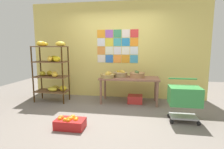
{
  "coord_description": "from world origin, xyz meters",
  "views": [
    {
      "loc": [
        0.7,
        -3.55,
        1.44
      ],
      "look_at": [
        0.02,
        0.64,
        0.81
      ],
      "focal_mm": 28.4,
      "sensor_mm": 36.0,
      "label": 1
    }
  ],
  "objects_px": {
    "fruit_basket_right": "(137,75)",
    "fruit_basket_back_left": "(108,75)",
    "banana_shelf_unit": "(52,68)",
    "fruit_basket_centre": "(121,74)",
    "shopping_cart": "(184,97)",
    "produce_crate_under_table": "(135,99)",
    "display_table": "(129,81)",
    "orange_crate_foreground": "(70,123)"
  },
  "relations": [
    {
      "from": "fruit_basket_right",
      "to": "fruit_basket_back_left",
      "type": "xyz_separation_m",
      "value": [
        -0.75,
        -0.17,
        -0.01
      ]
    },
    {
      "from": "banana_shelf_unit",
      "to": "fruit_basket_centre",
      "type": "height_order",
      "value": "banana_shelf_unit"
    },
    {
      "from": "fruit_basket_centre",
      "to": "shopping_cart",
      "type": "distance_m",
      "value": 1.81
    },
    {
      "from": "banana_shelf_unit",
      "to": "fruit_basket_back_left",
      "type": "xyz_separation_m",
      "value": [
        1.51,
        0.07,
        -0.18
      ]
    },
    {
      "from": "banana_shelf_unit",
      "to": "shopping_cart",
      "type": "height_order",
      "value": "banana_shelf_unit"
    },
    {
      "from": "fruit_basket_centre",
      "to": "produce_crate_under_table",
      "type": "height_order",
      "value": "fruit_basket_centre"
    },
    {
      "from": "banana_shelf_unit",
      "to": "shopping_cart",
      "type": "bearing_deg",
      "value": -14.8
    },
    {
      "from": "fruit_basket_centre",
      "to": "produce_crate_under_table",
      "type": "distance_m",
      "value": 0.77
    },
    {
      "from": "display_table",
      "to": "orange_crate_foreground",
      "type": "distance_m",
      "value": 2.02
    },
    {
      "from": "display_table",
      "to": "produce_crate_under_table",
      "type": "bearing_deg",
      "value": -2.2
    },
    {
      "from": "fruit_basket_back_left",
      "to": "produce_crate_under_table",
      "type": "xyz_separation_m",
      "value": [
        0.71,
        0.13,
        -0.65
      ]
    },
    {
      "from": "banana_shelf_unit",
      "to": "shopping_cart",
      "type": "xyz_separation_m",
      "value": [
        3.2,
        -0.85,
        -0.44
      ]
    },
    {
      "from": "fruit_basket_centre",
      "to": "orange_crate_foreground",
      "type": "relative_size",
      "value": 0.74
    },
    {
      "from": "produce_crate_under_table",
      "to": "fruit_basket_right",
      "type": "bearing_deg",
      "value": 44.61
    },
    {
      "from": "orange_crate_foreground",
      "to": "display_table",
      "type": "bearing_deg",
      "value": 60.99
    },
    {
      "from": "display_table",
      "to": "fruit_basket_centre",
      "type": "height_order",
      "value": "fruit_basket_centre"
    },
    {
      "from": "orange_crate_foreground",
      "to": "banana_shelf_unit",
      "type": "bearing_deg",
      "value": 126.19
    },
    {
      "from": "display_table",
      "to": "shopping_cart",
      "type": "bearing_deg",
      "value": -42.56
    },
    {
      "from": "banana_shelf_unit",
      "to": "fruit_basket_centre",
      "type": "bearing_deg",
      "value": 8.92
    },
    {
      "from": "banana_shelf_unit",
      "to": "display_table",
      "type": "bearing_deg",
      "value": 5.77
    },
    {
      "from": "fruit_basket_back_left",
      "to": "orange_crate_foreground",
      "type": "distance_m",
      "value": 1.75
    },
    {
      "from": "banana_shelf_unit",
      "to": "produce_crate_under_table",
      "type": "bearing_deg",
      "value": 5.18
    },
    {
      "from": "shopping_cart",
      "to": "banana_shelf_unit",
      "type": "bearing_deg",
      "value": 155.62
    },
    {
      "from": "orange_crate_foreground",
      "to": "shopping_cart",
      "type": "relative_size",
      "value": 0.63
    },
    {
      "from": "banana_shelf_unit",
      "to": "fruit_basket_right",
      "type": "height_order",
      "value": "banana_shelf_unit"
    },
    {
      "from": "banana_shelf_unit",
      "to": "fruit_basket_back_left",
      "type": "height_order",
      "value": "banana_shelf_unit"
    },
    {
      "from": "fruit_basket_right",
      "to": "produce_crate_under_table",
      "type": "xyz_separation_m",
      "value": [
        -0.04,
        -0.04,
        -0.66
      ]
    },
    {
      "from": "banana_shelf_unit",
      "to": "fruit_basket_right",
      "type": "xyz_separation_m",
      "value": [
        2.26,
        0.24,
        -0.17
      ]
    },
    {
      "from": "banana_shelf_unit",
      "to": "display_table",
      "type": "height_order",
      "value": "banana_shelf_unit"
    },
    {
      "from": "fruit_basket_centre",
      "to": "fruit_basket_back_left",
      "type": "height_order",
      "value": "fruit_basket_centre"
    },
    {
      "from": "fruit_basket_back_left",
      "to": "fruit_basket_centre",
      "type": "bearing_deg",
      "value": 34.64
    },
    {
      "from": "banana_shelf_unit",
      "to": "produce_crate_under_table",
      "type": "height_order",
      "value": "banana_shelf_unit"
    },
    {
      "from": "fruit_basket_back_left",
      "to": "produce_crate_under_table",
      "type": "bearing_deg",
      "value": 10.37
    },
    {
      "from": "banana_shelf_unit",
      "to": "fruit_basket_back_left",
      "type": "bearing_deg",
      "value": 2.7
    },
    {
      "from": "fruit_basket_right",
      "to": "produce_crate_under_table",
      "type": "height_order",
      "value": "fruit_basket_right"
    },
    {
      "from": "fruit_basket_centre",
      "to": "fruit_basket_back_left",
      "type": "relative_size",
      "value": 1.01
    },
    {
      "from": "orange_crate_foreground",
      "to": "fruit_basket_back_left",
      "type": "bearing_deg",
      "value": 75.7
    },
    {
      "from": "fruit_basket_right",
      "to": "shopping_cart",
      "type": "relative_size",
      "value": 0.49
    },
    {
      "from": "banana_shelf_unit",
      "to": "orange_crate_foreground",
      "type": "height_order",
      "value": "banana_shelf_unit"
    },
    {
      "from": "fruit_basket_centre",
      "to": "fruit_basket_back_left",
      "type": "distance_m",
      "value": 0.38
    },
    {
      "from": "display_table",
      "to": "produce_crate_under_table",
      "type": "height_order",
      "value": "display_table"
    },
    {
      "from": "produce_crate_under_table",
      "to": "fruit_basket_back_left",
      "type": "bearing_deg",
      "value": -169.63
    }
  ]
}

